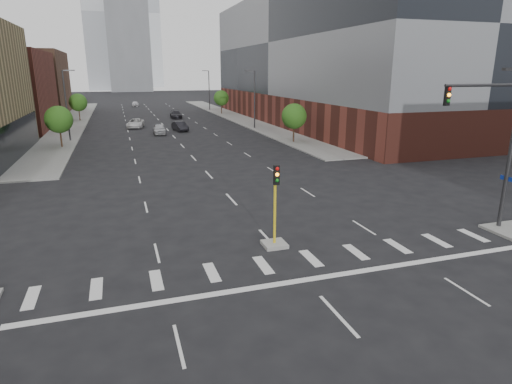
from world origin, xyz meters
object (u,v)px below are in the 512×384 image
car_mid_right (180,126)px  car_far_left (136,123)px  median_traffic_signal (275,229)px  car_deep_right (176,114)px  mast_arm_signal (501,133)px  car_near_left (159,129)px  car_distant (135,104)px

car_mid_right → car_far_left: 8.85m
car_far_left → car_mid_right: bearing=-35.1°
median_traffic_signal → car_deep_right: (3.59, 65.80, -0.25)m
median_traffic_signal → mast_arm_signal: 13.53m
car_near_left → car_far_left: (-2.94, 8.89, -0.03)m
car_far_left → car_deep_right: (8.22, 12.69, 0.01)m
car_mid_right → median_traffic_signal: bearing=-101.5°
car_distant → car_mid_right: bearing=-83.5°
car_near_left → car_distant: 53.89m
car_mid_right → car_distant: size_ratio=1.08×
median_traffic_signal → car_distant: bearing=91.6°
car_near_left → car_distant: bearing=93.4°
mast_arm_signal → car_deep_right: (-9.02, 67.27, -4.92)m
car_mid_right → car_deep_right: car_deep_right is taller
car_deep_right → mast_arm_signal: bearing=-80.8°
median_traffic_signal → mast_arm_signal: (12.61, -1.47, 4.67)m
car_mid_right → mast_arm_signal: bearing=-86.7°
car_near_left → car_deep_right: size_ratio=0.88×
car_distant → car_far_left: bearing=-90.9°
mast_arm_signal → car_mid_right: mast_arm_signal is taller
car_mid_right → car_distant: bearing=85.5°
car_near_left → car_mid_right: 4.34m
car_near_left → car_deep_right: bearing=78.6°
median_traffic_signal → car_distant: size_ratio=1.09×
car_near_left → mast_arm_signal: bearing=-70.3°
mast_arm_signal → car_mid_right: bearing=102.7°
median_traffic_signal → car_mid_right: (1.71, 46.93, -0.25)m
car_deep_right → car_distant: 32.91m
car_near_left → car_distant: car_near_left is taller
mast_arm_signal → car_distant: 100.86m
car_near_left → car_mid_right: size_ratio=1.01×
car_deep_right → car_mid_right: bearing=-94.1°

